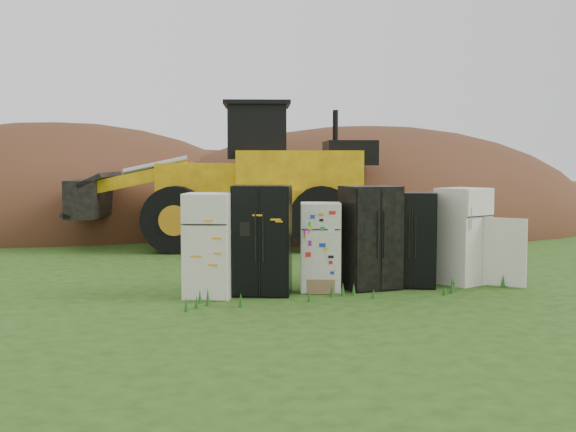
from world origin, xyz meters
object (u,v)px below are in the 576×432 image
(wheel_loader, at_px, (221,175))
(fridge_black_side, at_px, (262,240))
(fridge_leftmost, at_px, (209,245))
(fridge_black_right, at_px, (412,239))
(fridge_sticker, at_px, (321,247))
(fridge_dark_mid, at_px, (370,237))
(fridge_open_door, at_px, (463,236))

(wheel_loader, bearing_deg, fridge_black_side, -81.39)
(fridge_leftmost, relative_size, fridge_black_side, 0.94)
(fridge_black_right, distance_m, wheel_loader, 7.58)
(fridge_sticker, bearing_deg, wheel_loader, 111.35)
(fridge_black_side, xyz_separation_m, wheel_loader, (0.61, 7.15, 1.01))
(fridge_black_right, xyz_separation_m, wheel_loader, (-2.28, 7.15, 1.09))
(fridge_sticker, bearing_deg, fridge_dark_mid, 17.69)
(fridge_dark_mid, xyz_separation_m, wheel_loader, (-1.44, 7.15, 1.02))
(fridge_dark_mid, bearing_deg, fridge_open_door, -3.86)
(fridge_black_side, relative_size, fridge_sticker, 1.20)
(fridge_black_side, bearing_deg, fridge_black_right, 20.27)
(fridge_black_right, bearing_deg, fridge_sticker, -155.42)
(fridge_leftmost, height_order, fridge_black_right, fridge_leftmost)
(fridge_leftmost, bearing_deg, fridge_black_side, 22.36)
(fridge_sticker, bearing_deg, fridge_black_right, 17.80)
(fridge_sticker, height_order, fridge_black_right, fridge_black_right)
(fridge_black_right, bearing_deg, fridge_black_side, -155.64)
(fridge_leftmost, height_order, fridge_sticker, fridge_leftmost)
(fridge_black_side, xyz_separation_m, fridge_dark_mid, (2.05, -0.00, -0.02))
(fridge_open_door, relative_size, wheel_loader, 0.23)
(fridge_black_right, relative_size, fridge_open_door, 0.96)
(fridge_black_side, relative_size, fridge_dark_mid, 1.02)
(fridge_dark_mid, distance_m, wheel_loader, 7.37)
(fridge_black_right, bearing_deg, fridge_open_door, 24.61)
(fridge_black_side, xyz_separation_m, fridge_black_right, (2.88, 0.00, -0.08))
(fridge_leftmost, distance_m, fridge_black_side, 0.96)
(fridge_black_right, xyz_separation_m, fridge_open_door, (1.06, 0.01, 0.04))
(fridge_black_side, relative_size, fridge_black_right, 1.09)
(fridge_leftmost, bearing_deg, fridge_open_door, 20.99)
(fridge_black_side, bearing_deg, fridge_dark_mid, 20.13)
(fridge_leftmost, xyz_separation_m, fridge_dark_mid, (3.00, 0.03, 0.05))
(fridge_black_side, distance_m, fridge_dark_mid, 2.05)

